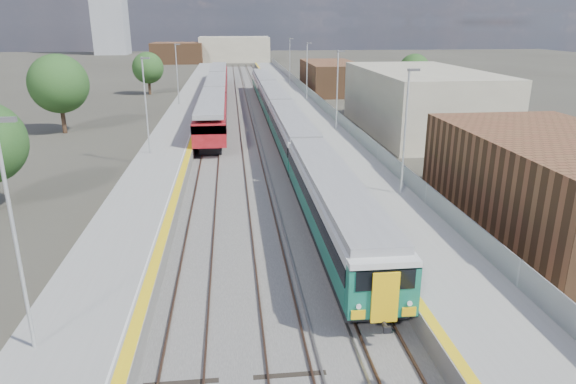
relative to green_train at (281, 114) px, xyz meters
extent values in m
plane|color=#47443A|center=(-1.50, 4.64, -2.06)|extent=(320.00, 320.00, 0.00)
cube|color=#565451|center=(-3.75, 7.14, -2.03)|extent=(10.50, 155.00, 0.06)
cube|color=#4C3323|center=(-0.72, 9.64, -1.95)|extent=(0.07, 160.00, 0.14)
cube|color=#4C3323|center=(0.72, 9.64, -1.95)|extent=(0.07, 160.00, 0.14)
cube|color=#4C3323|center=(-4.22, 9.64, -1.95)|extent=(0.07, 160.00, 0.14)
cube|color=#4C3323|center=(-2.78, 9.64, -1.95)|extent=(0.07, 160.00, 0.14)
cube|color=#4C3323|center=(-7.72, 9.64, -1.95)|extent=(0.07, 160.00, 0.14)
cube|color=#4C3323|center=(-6.28, 9.64, -1.95)|extent=(0.07, 160.00, 0.14)
cube|color=gray|center=(-1.05, 9.64, -1.96)|extent=(0.08, 160.00, 0.10)
cube|color=gray|center=(-2.45, 9.64, -1.96)|extent=(0.08, 160.00, 0.10)
cube|color=slate|center=(3.75, 7.14, -1.56)|extent=(4.70, 155.00, 1.00)
cube|color=gray|center=(3.75, 7.14, -1.05)|extent=(4.70, 155.00, 0.03)
cube|color=yellow|center=(1.65, 7.14, -1.03)|extent=(0.40, 155.00, 0.01)
cube|color=gray|center=(5.95, 7.14, -0.46)|extent=(0.06, 155.00, 1.20)
cylinder|color=#9EA0A3|center=(5.10, -23.36, 2.71)|extent=(0.12, 0.12, 7.50)
cube|color=#4C4C4F|center=(5.35, -23.36, 6.36)|extent=(0.70, 0.18, 0.14)
cylinder|color=#9EA0A3|center=(5.10, -3.36, 2.71)|extent=(0.12, 0.12, 7.50)
cube|color=#4C4C4F|center=(5.35, -3.36, 6.36)|extent=(0.70, 0.18, 0.14)
cylinder|color=#9EA0A3|center=(5.10, 16.64, 2.71)|extent=(0.12, 0.12, 7.50)
cube|color=#4C4C4F|center=(5.35, 16.64, 6.36)|extent=(0.70, 0.18, 0.14)
cylinder|color=#9EA0A3|center=(5.10, 36.64, 2.71)|extent=(0.12, 0.12, 7.50)
cube|color=#4C4C4F|center=(5.35, 36.64, 6.36)|extent=(0.70, 0.18, 0.14)
cube|color=slate|center=(-10.55, 7.14, -1.56)|extent=(4.30, 155.00, 1.00)
cube|color=gray|center=(-10.55, 7.14, -1.05)|extent=(4.30, 155.00, 0.03)
cube|color=yellow|center=(-8.65, 7.14, -1.03)|extent=(0.45, 155.00, 0.01)
cube|color=silver|center=(-9.00, 7.14, -1.03)|extent=(0.08, 155.00, 0.01)
cylinder|color=#9EA0A3|center=(-11.70, -37.36, 2.71)|extent=(0.12, 0.12, 7.50)
cube|color=#4C4C4F|center=(-11.45, -37.36, 6.36)|extent=(0.70, 0.18, 0.14)
cylinder|color=#9EA0A3|center=(-11.70, -11.36, 2.71)|extent=(0.12, 0.12, 7.50)
cube|color=#4C4C4F|center=(-11.45, -11.36, 6.36)|extent=(0.70, 0.18, 0.14)
cylinder|color=#9EA0A3|center=(-11.70, 14.64, 2.71)|extent=(0.12, 0.12, 7.50)
cube|color=#4C4C4F|center=(-11.45, 14.64, 6.36)|extent=(0.70, 0.18, 0.14)
cube|color=brown|center=(12.50, -27.36, 0.54)|extent=(9.00, 16.00, 5.20)
cube|color=#9F977F|center=(14.50, -0.36, 1.14)|extent=(11.00, 22.00, 6.40)
cube|color=brown|center=(11.50, 32.64, 0.34)|extent=(8.00, 18.00, 4.80)
cube|color=#9F977F|center=(-3.50, 104.64, 1.44)|extent=(20.00, 14.00, 7.00)
cube|color=brown|center=(-19.50, 99.64, 0.74)|extent=(14.00, 12.00, 5.60)
cube|color=black|center=(0.00, -27.50, -1.25)|extent=(2.51, 17.96, 0.42)
cube|color=#125D40|center=(0.00, -27.50, -0.51)|extent=(2.60, 17.96, 1.05)
cube|color=black|center=(0.00, -27.50, 0.32)|extent=(2.65, 17.96, 0.72)
cube|color=silver|center=(0.00, -27.50, 0.89)|extent=(2.60, 17.96, 0.44)
cube|color=gray|center=(0.00, -27.50, 1.28)|extent=(2.30, 17.96, 0.37)
cube|color=black|center=(0.00, -9.03, -1.25)|extent=(2.51, 17.96, 0.42)
cube|color=#125D40|center=(0.00, -9.03, -0.51)|extent=(2.60, 17.96, 1.05)
cube|color=black|center=(0.00, -9.03, 0.32)|extent=(2.65, 17.96, 0.72)
cube|color=silver|center=(0.00, -9.03, 0.89)|extent=(2.60, 17.96, 0.44)
cube|color=gray|center=(0.00, -9.03, 1.28)|extent=(2.30, 17.96, 0.37)
cube|color=black|center=(0.00, 9.43, -1.25)|extent=(2.51, 17.96, 0.42)
cube|color=#125D40|center=(0.00, 9.43, -0.51)|extent=(2.60, 17.96, 1.05)
cube|color=black|center=(0.00, 9.43, 0.32)|extent=(2.65, 17.96, 0.72)
cube|color=silver|center=(0.00, 9.43, 0.89)|extent=(2.60, 17.96, 0.44)
cube|color=gray|center=(0.00, 9.43, 1.28)|extent=(2.30, 17.96, 0.37)
cube|color=black|center=(0.00, 27.90, -1.25)|extent=(2.51, 17.96, 0.42)
cube|color=#125D40|center=(0.00, 27.90, -0.51)|extent=(2.60, 17.96, 1.05)
cube|color=black|center=(0.00, 27.90, 0.32)|extent=(2.65, 17.96, 0.72)
cube|color=silver|center=(0.00, 27.90, 0.89)|extent=(2.60, 17.96, 0.44)
cube|color=gray|center=(0.00, 27.90, 1.28)|extent=(2.30, 17.96, 0.37)
cube|color=#125D40|center=(0.00, -36.71, -0.08)|extent=(2.58, 0.55, 1.93)
cube|color=black|center=(0.00, -37.00, 0.48)|extent=(2.12, 0.06, 0.74)
cube|color=#EAB50F|center=(0.00, -37.05, -0.17)|extent=(0.97, 0.09, 1.93)
cube|color=black|center=(-7.00, -0.76, -1.58)|extent=(1.94, 16.47, 0.67)
cube|color=maroon|center=(-7.00, -0.76, 0.03)|extent=(2.86, 19.38, 2.04)
cube|color=black|center=(-7.00, -0.76, 0.54)|extent=(2.92, 19.38, 0.71)
cube|color=gray|center=(-7.00, -0.76, 1.56)|extent=(2.55, 19.38, 0.41)
cube|color=black|center=(-7.00, 19.12, -1.58)|extent=(1.94, 16.47, 0.67)
cube|color=maroon|center=(-7.00, 19.12, 0.03)|extent=(2.86, 19.38, 2.04)
cube|color=black|center=(-7.00, 19.12, 0.54)|extent=(2.92, 19.38, 0.71)
cube|color=gray|center=(-7.00, 19.12, 1.56)|extent=(2.55, 19.38, 0.41)
cube|color=black|center=(-7.00, 39.00, -1.58)|extent=(1.94, 16.47, 0.67)
cube|color=maroon|center=(-7.00, 39.00, 0.03)|extent=(2.86, 19.38, 2.04)
cube|color=black|center=(-7.00, 39.00, 0.54)|extent=(2.92, 19.38, 0.71)
cube|color=gray|center=(-7.00, 39.00, 1.56)|extent=(2.55, 19.38, 0.41)
cylinder|color=#382619|center=(-22.43, 2.69, -0.65)|extent=(0.44, 0.44, 2.81)
sphere|color=#22491C|center=(-22.43, 2.69, 3.02)|extent=(5.94, 5.94, 5.94)
cylinder|color=#382619|center=(-17.93, 32.50, -0.90)|extent=(0.44, 0.44, 2.31)
sphere|color=#22491C|center=(-17.93, 32.50, 2.12)|extent=(4.88, 4.88, 4.88)
cylinder|color=#382619|center=(23.41, 26.52, -0.93)|extent=(0.44, 0.44, 2.25)
sphere|color=#22491C|center=(23.41, 26.52, 2.00)|extent=(4.75, 4.75, 4.75)
camera|label=1|loc=(-5.11, -52.36, 8.94)|focal=32.00mm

